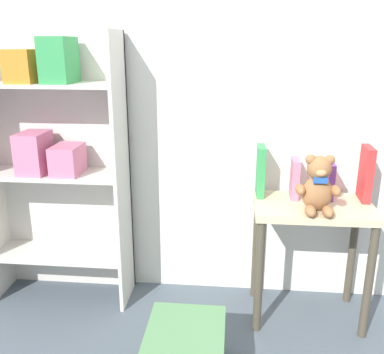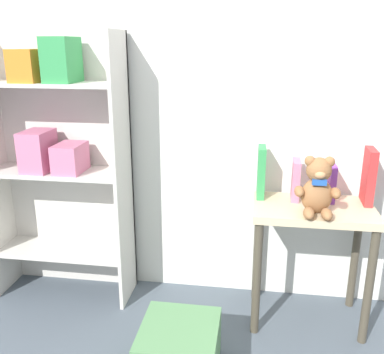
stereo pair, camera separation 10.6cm
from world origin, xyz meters
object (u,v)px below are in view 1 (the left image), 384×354
object	(u,v)px
storage_bin	(186,351)
book_standing_red	(366,174)
display_table	(311,227)
book_standing_pink	(295,178)
book_standing_green	(261,171)
bookshelf_side	(55,153)
teddy_bear	(318,186)
book_standing_purple	(330,181)

from	to	relation	value
storage_bin	book_standing_red	bearing A→B (deg)	34.57
display_table	book_standing_red	world-z (taller)	book_standing_red
book_standing_pink	storage_bin	distance (m)	0.96
book_standing_green	book_standing_red	size ratio (longest dim) A/B	0.95
book_standing_red	storage_bin	xyz separation A→B (m)	(-0.82, -0.56, -0.64)
bookshelf_side	teddy_bear	xyz separation A→B (m)	(1.31, -0.19, -0.07)
display_table	storage_bin	distance (m)	0.83
display_table	book_standing_green	world-z (taller)	book_standing_green
book_standing_pink	storage_bin	size ratio (longest dim) A/B	0.57
display_table	teddy_bear	size ratio (longest dim) A/B	2.32
teddy_bear	book_standing_purple	distance (m)	0.20
storage_bin	book_standing_pink	bearing A→B (deg)	49.68
book_standing_purple	storage_bin	world-z (taller)	book_standing_purple
bookshelf_side	display_table	xyz separation A→B (m)	(1.31, -0.10, -0.32)
teddy_bear	storage_bin	distance (m)	0.92
book_standing_purple	storage_bin	xyz separation A→B (m)	(-0.65, -0.56, -0.59)
book_standing_purple	teddy_bear	bearing A→B (deg)	-117.88
book_standing_red	storage_bin	bearing A→B (deg)	-142.87
display_table	storage_bin	size ratio (longest dim) A/B	1.79
bookshelf_side	book_standing_purple	xyz separation A→B (m)	(1.40, -0.01, -0.10)
storage_bin	teddy_bear	bearing A→B (deg)	34.62
bookshelf_side	book_standing_green	world-z (taller)	bookshelf_side
bookshelf_side	teddy_bear	world-z (taller)	bookshelf_side
bookshelf_side	teddy_bear	size ratio (longest dim) A/B	5.35
book_standing_purple	storage_bin	size ratio (longest dim) A/B	0.54
display_table	storage_bin	world-z (taller)	display_table
book_standing_red	storage_bin	distance (m)	1.18
book_standing_purple	book_standing_green	bearing A→B (deg)	175.72
book_standing_red	book_standing_purple	bearing A→B (deg)	-177.20
book_standing_green	book_standing_purple	bearing A→B (deg)	-4.16
book_standing_pink	book_standing_purple	xyz separation A→B (m)	(0.17, -0.01, -0.01)
book_standing_pink	storage_bin	world-z (taller)	book_standing_pink
teddy_bear	book_standing_pink	world-z (taller)	teddy_bear
book_standing_purple	book_standing_red	size ratio (longest dim) A/B	0.69
book_standing_green	storage_bin	bearing A→B (deg)	-119.33
book_standing_green	book_standing_pink	world-z (taller)	book_standing_green
display_table	book_standing_red	xyz separation A→B (m)	(0.25, 0.09, 0.25)
book_standing_green	book_standing_purple	distance (m)	0.34
display_table	teddy_bear	distance (m)	0.26
bookshelf_side	storage_bin	bearing A→B (deg)	-37.67
book_standing_red	display_table	bearing A→B (deg)	-158.34
book_standing_green	book_standing_pink	bearing A→B (deg)	-5.63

